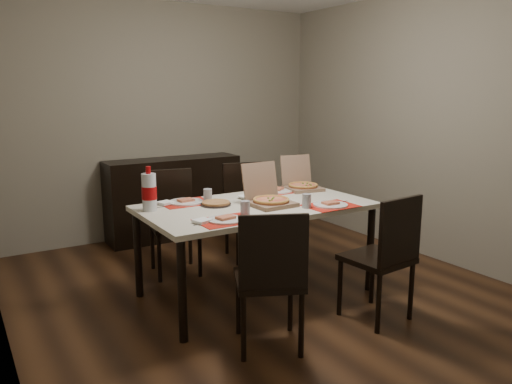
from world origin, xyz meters
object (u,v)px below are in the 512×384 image
at_px(pizza_box_center, 269,198).
at_px(soda_bottle, 149,192).
at_px(chair_far_right, 247,206).
at_px(dip_bowl, 244,197).
at_px(sideboard, 174,198).
at_px(chair_near_left, 270,275).
at_px(chair_far_left, 173,217).
at_px(chair_near_right, 385,253).
at_px(dining_table, 256,212).

xyz_separation_m(pizza_box_center, soda_bottle, (-0.87, 0.32, 0.09)).
distance_m(chair_far_right, dip_bowl, 0.80).
relative_size(sideboard, dip_bowl, 14.49).
xyz_separation_m(chair_near_left, chair_far_left, (0.05, 1.69, 0.00)).
xyz_separation_m(sideboard, pizza_box_center, (0.01, -1.94, 0.35)).
bearing_deg(soda_bottle, chair_far_right, 27.05).
height_order(chair_far_left, chair_far_right, same).
bearing_deg(soda_bottle, chair_far_left, 54.80).
height_order(chair_near_right, pizza_box_center, pizza_box_center).
distance_m(sideboard, chair_far_right, 1.06).
height_order(dining_table, soda_bottle, soda_bottle).
height_order(sideboard, dip_bowl, sideboard).
bearing_deg(soda_bottle, dip_bowl, -0.92).
bearing_deg(sideboard, chair_far_right, -69.70).
distance_m(sideboard, soda_bottle, 1.89).
distance_m(dip_bowl, soda_bottle, 0.83).
bearing_deg(soda_bottle, dining_table, -17.35).
distance_m(chair_near_right, chair_far_left, 1.97).
relative_size(chair_near_right, soda_bottle, 2.76).
distance_m(chair_near_right, dip_bowl, 1.27).
bearing_deg(chair_near_left, chair_near_right, -4.48).
distance_m(dining_table, dip_bowl, 0.25).
relative_size(sideboard, chair_far_left, 1.61).
bearing_deg(chair_near_right, dining_table, 119.28).
bearing_deg(pizza_box_center, chair_far_left, 115.35).
xyz_separation_m(dining_table, pizza_box_center, (0.07, -0.07, 0.12)).
height_order(sideboard, chair_near_left, chair_near_left).
bearing_deg(dip_bowl, chair_far_right, 57.74).
xyz_separation_m(chair_near_right, chair_far_right, (-0.08, 1.79, 0.00)).
xyz_separation_m(chair_far_left, pizza_box_center, (0.44, -0.93, 0.29)).
relative_size(dip_bowl, soda_bottle, 0.31).
xyz_separation_m(chair_far_right, dip_bowl, (-0.40, -0.64, 0.25)).
xyz_separation_m(dining_table, dip_bowl, (0.03, 0.23, 0.08)).
relative_size(chair_near_left, chair_far_left, 1.00).
height_order(chair_far_right, pizza_box_center, pizza_box_center).
height_order(pizza_box_center, dip_bowl, pizza_box_center).
height_order(dip_bowl, soda_bottle, soda_bottle).
height_order(chair_near_left, dip_bowl, chair_near_left).
relative_size(chair_far_right, pizza_box_center, 2.54).
bearing_deg(dining_table, dip_bowl, 82.65).
bearing_deg(pizza_box_center, chair_near_left, -122.59).
xyz_separation_m(sideboard, chair_far_right, (0.37, -1.00, 0.06)).
bearing_deg(sideboard, dip_bowl, -91.24).
bearing_deg(chair_near_left, chair_far_left, 88.27).
xyz_separation_m(chair_near_left, chair_far_right, (0.85, 1.71, 0.00)).
relative_size(dining_table, chair_far_right, 1.94).
bearing_deg(chair_far_left, dip_bowl, -57.53).
distance_m(pizza_box_center, dip_bowl, 0.31).
height_order(dining_table, dip_bowl, dip_bowl).
relative_size(chair_near_left, chair_far_right, 1.00).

